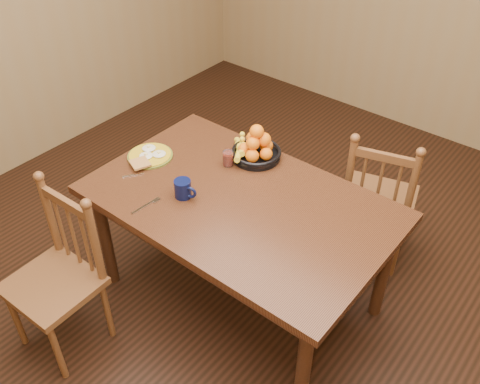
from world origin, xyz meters
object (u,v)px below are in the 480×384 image
Objects in this scene: chair_far at (378,200)px; chair_near at (58,278)px; breakfast_plate at (150,156)px; fruit_bowl at (255,148)px; dining_table at (240,212)px; coffee_mug at (183,189)px.

chair_far is 1.90m from chair_near.
breakfast_plate is (-0.10, 0.79, 0.30)m from chair_near.
chair_far is at bearing 36.45° from fruit_bowl.
coffee_mug is (-0.25, -0.17, 0.14)m from dining_table.
chair_near is 0.79m from coffee_mug.
dining_table is 1.00m from chair_near.
dining_table is 1.69× the size of chair_far.
fruit_bowl reaches higher than chair_near.
chair_near is 7.11× the size of coffee_mug.
chair_near is at bearing -82.58° from breakfast_plate.
dining_table is at bearing 2.41° from breakfast_plate.
breakfast_plate is 0.94× the size of fruit_bowl.
fruit_bowl is at bearing 70.30° from chair_near.
fruit_bowl is (-0.17, 0.36, 0.15)m from dining_table.
breakfast_plate is (-0.65, -0.03, 0.10)m from dining_table.
breakfast_plate is 0.62m from fruit_bowl.
chair_far is 7.09× the size of coffee_mug.
fruit_bowl reaches higher than dining_table.
dining_table is 1.69× the size of chair_near.
coffee_mug is at bearing -146.00° from dining_table.
fruit_bowl reaches higher than chair_far.
breakfast_plate is 0.43m from coffee_mug.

